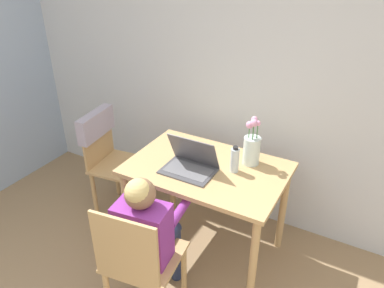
% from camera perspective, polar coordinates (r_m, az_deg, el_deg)
% --- Properties ---
extents(wall_back, '(6.40, 0.05, 2.50)m').
position_cam_1_polar(wall_back, '(2.70, 12.43, 10.84)').
color(wall_back, silver).
rests_on(wall_back, ground_plane).
extents(dining_table, '(1.04, 0.69, 0.73)m').
position_cam_1_polar(dining_table, '(2.54, 2.25, -5.46)').
color(dining_table, tan).
rests_on(dining_table, ground_plane).
extents(chair_occupied, '(0.45, 0.45, 0.86)m').
position_cam_1_polar(chair_occupied, '(2.23, -8.01, -17.47)').
color(chair_occupied, tan).
rests_on(chair_occupied, ground_plane).
extents(chair_spare, '(0.48, 0.45, 0.87)m').
position_cam_1_polar(chair_spare, '(3.08, -12.96, -0.37)').
color(chair_spare, tan).
rests_on(chair_spare, ground_plane).
extents(person_seated, '(0.36, 0.46, 0.98)m').
position_cam_1_polar(person_seated, '(2.19, -6.73, -12.43)').
color(person_seated, purple).
rests_on(person_seated, ground_plane).
extents(laptop, '(0.34, 0.24, 0.23)m').
position_cam_1_polar(laptop, '(2.42, -0.24, -2.85)').
color(laptop, '#4C4C51').
rests_on(laptop, dining_table).
extents(flower_vase, '(0.11, 0.11, 0.33)m').
position_cam_1_polar(flower_vase, '(2.49, 9.09, -0.48)').
color(flower_vase, silver).
rests_on(flower_vase, dining_table).
extents(water_bottle, '(0.06, 0.06, 0.18)m').
position_cam_1_polar(water_bottle, '(2.40, 6.53, -2.41)').
color(water_bottle, silver).
rests_on(water_bottle, dining_table).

